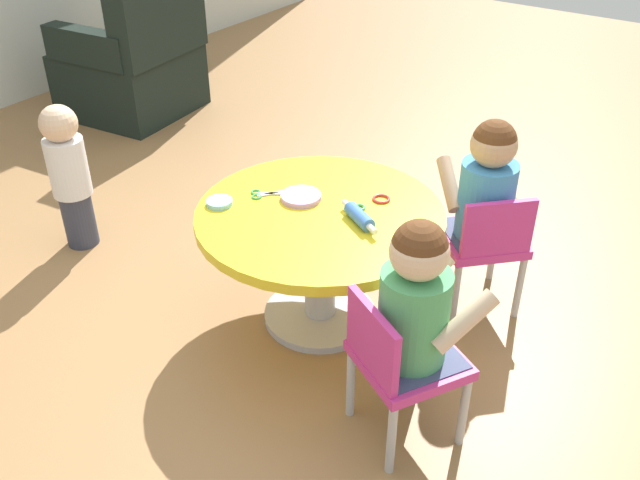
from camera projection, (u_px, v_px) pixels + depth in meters
ground_plane at (320, 317)px, 2.79m from camera, size 10.00×10.00×0.00m
craft_table at (320, 238)px, 2.58m from camera, size 0.90×0.90×0.49m
child_chair_left at (400, 361)px, 2.13m from camera, size 0.41×0.41×0.54m
seated_child_left at (416, 298)px, 2.02m from camera, size 0.43×0.40×0.51m
child_chair_right at (484, 241)px, 2.69m from camera, size 0.42×0.42×0.54m
seated_child_right at (487, 185)px, 2.60m from camera, size 0.43×0.43×0.51m
armchair_dark at (135, 65)px, 4.38m from camera, size 0.78×0.79×0.85m
toddler_standing at (69, 173)px, 3.05m from camera, size 0.17×0.17×0.67m
rolling_pin at (359, 217)px, 2.45m from camera, size 0.13×0.21×0.05m
craft_scissors at (263, 194)px, 2.63m from camera, size 0.13×0.13×0.01m
playdough_blob_0 at (301, 197)px, 2.59m from camera, size 0.15×0.15×0.02m
playdough_blob_1 at (219, 202)px, 2.56m from camera, size 0.10×0.10×0.02m
cookie_cutter_0 at (359, 207)px, 2.54m from camera, size 0.05×0.05×0.01m
cookie_cutter_1 at (381, 199)px, 2.59m from camera, size 0.07×0.07×0.01m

